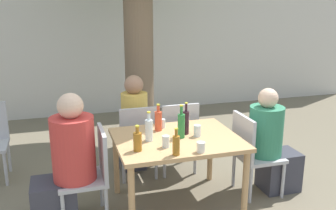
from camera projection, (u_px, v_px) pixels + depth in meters
name	position (u px, v px, depth m)	size (l,w,h in m)	color
ground_plane	(176.00, 204.00, 3.83)	(30.00, 30.00, 0.00)	#706651
cafe_building_wall	(116.00, 36.00, 6.73)	(10.00, 0.08, 2.80)	beige
dining_table_front	(177.00, 146.00, 3.66)	(1.20, 0.96, 0.72)	tan
patio_chair_0	(91.00, 170.00, 3.47)	(0.44, 0.44, 0.88)	#B2B2B7
patio_chair_1	(252.00, 150.00, 3.93)	(0.44, 0.44, 0.88)	#B2B2B7
patio_chair_2	(138.00, 138.00, 4.29)	(0.44, 0.44, 0.88)	#B2B2B7
patio_chair_3	(177.00, 134.00, 4.42)	(0.44, 0.44, 0.88)	#B2B2B7
person_seated_0	(66.00, 166.00, 3.39)	(0.60, 0.39, 1.24)	#383842
person_seated_1	(272.00, 146.00, 3.99)	(0.58, 0.36, 1.15)	#383842
person_seated_2	(133.00, 128.00, 4.50)	(0.31, 0.55, 1.20)	#383842
wine_bottle_0	(186.00, 122.00, 3.71)	(0.06, 0.06, 0.33)	#331923
water_bottle_1	(149.00, 129.00, 3.53)	(0.07, 0.07, 0.29)	silver
soda_bottle_2	(158.00, 120.00, 3.81)	(0.08, 0.08, 0.28)	#DB4C2D
amber_bottle_3	(176.00, 145.00, 3.20)	(0.06, 0.06, 0.24)	#9E661E
green_bottle_4	(181.00, 125.00, 3.60)	(0.07, 0.07, 0.33)	#287A38
amber_bottle_5	(138.00, 141.00, 3.29)	(0.08, 0.08, 0.24)	#9E661E
drinking_glass_0	(166.00, 142.00, 3.38)	(0.07, 0.07, 0.11)	silver
drinking_glass_1	(197.00, 131.00, 3.66)	(0.07, 0.07, 0.12)	silver
drinking_glass_2	(186.00, 121.00, 4.01)	(0.08, 0.08, 0.08)	white
drinking_glass_3	(201.00, 147.00, 3.28)	(0.08, 0.08, 0.09)	silver
drinking_glass_4	(163.00, 123.00, 3.91)	(0.06, 0.06, 0.09)	white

